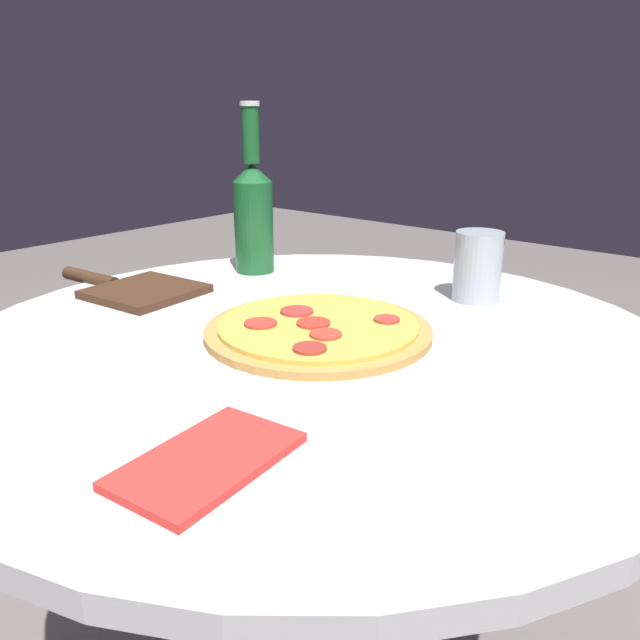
% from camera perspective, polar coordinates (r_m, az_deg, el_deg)
% --- Properties ---
extents(table, '(0.91, 0.91, 0.71)m').
position_cam_1_polar(table, '(0.87, -0.56, -13.52)').
color(table, silver).
rests_on(table, ground_plane).
extents(pizza, '(0.29, 0.29, 0.02)m').
position_cam_1_polar(pizza, '(0.78, -0.02, -0.85)').
color(pizza, '#C68E47').
rests_on(pizza, table).
extents(beer_bottle, '(0.07, 0.07, 0.28)m').
position_cam_1_polar(beer_bottle, '(1.08, -6.11, 9.85)').
color(beer_bottle, '#195628').
rests_on(beer_bottle, table).
extents(pizza_paddle, '(0.16, 0.28, 0.02)m').
position_cam_1_polar(pizza_paddle, '(1.01, -16.63, 2.76)').
color(pizza_paddle, '#422819').
rests_on(pizza_paddle, table).
extents(drinking_glass, '(0.07, 0.07, 0.10)m').
position_cam_1_polar(drinking_glass, '(0.95, 14.22, 4.78)').
color(drinking_glass, '#ADBCC6').
rests_on(drinking_glass, table).
extents(napkin, '(0.16, 0.11, 0.01)m').
position_cam_1_polar(napkin, '(0.52, -10.25, -12.52)').
color(napkin, red).
rests_on(napkin, table).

